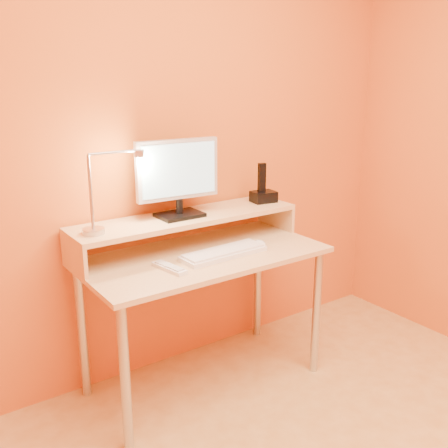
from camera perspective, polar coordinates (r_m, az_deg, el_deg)
wall_back at (r=2.68m, az=-6.21°, el=9.41°), size 3.00×0.04×2.50m
desk_leg_fl at (r=2.26m, az=-10.90°, el=-16.65°), size 0.04×0.04×0.69m
desk_leg_fr at (r=2.82m, az=10.21°, el=-9.63°), size 0.04×0.04×0.69m
desk_leg_bl at (r=2.67m, az=-15.44°, el=-11.52°), size 0.04×0.04×0.69m
desk_leg_br at (r=3.15m, az=3.76°, el=-6.49°), size 0.04×0.04×0.69m
desk_lower at (r=2.53m, az=-2.31°, el=-3.54°), size 1.20×0.60×0.02m
shelf_riser_left at (r=2.40m, az=-16.32°, el=-3.35°), size 0.02×0.30×0.14m
shelf_riser_right at (r=2.96m, az=5.74°, el=0.96°), size 0.02×0.30×0.14m
desk_shelf at (r=2.61m, az=-4.14°, el=0.69°), size 1.20×0.30×0.02m
monitor_foot at (r=2.58m, az=-4.94°, el=1.01°), size 0.22×0.16×0.02m
monitor_neck at (r=2.57m, az=-4.96°, el=1.96°), size 0.04×0.04×0.07m
monitor_panel at (r=2.54m, az=-5.18°, el=6.06°), size 0.43×0.06×0.29m
monitor_back at (r=2.56m, az=-5.44°, el=6.13°), size 0.39×0.04×0.25m
monitor_screen at (r=2.52m, az=-4.96°, el=6.00°), size 0.39×0.03×0.25m
lamp_base at (r=2.36m, az=-14.27°, el=-0.77°), size 0.10×0.10×0.02m
lamp_post at (r=2.32m, az=-14.57°, el=3.42°), size 0.01×0.01×0.33m
lamp_arm at (r=2.33m, az=-12.09°, el=7.79°), size 0.24×0.01×0.01m
lamp_head at (r=2.38m, az=-9.40°, el=7.74°), size 0.04×0.04×0.03m
lamp_bulb at (r=2.39m, az=-9.38°, el=7.36°), size 0.03×0.03×0.00m
phone_dock at (r=2.87m, az=4.40°, el=3.04°), size 0.14×0.12×0.06m
phone_handset at (r=2.84m, az=4.22°, el=5.16°), size 0.04×0.03×0.16m
phone_led at (r=2.86m, az=5.75°, el=2.96°), size 0.01×0.00×0.04m
keyboard at (r=2.49m, az=-0.04°, el=-3.29°), size 0.44×0.16×0.02m
mouse at (r=2.62m, az=4.00°, el=-2.19°), size 0.08×0.11×0.03m
remote_control at (r=2.33m, az=-6.09°, el=-4.88°), size 0.08×0.20×0.02m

